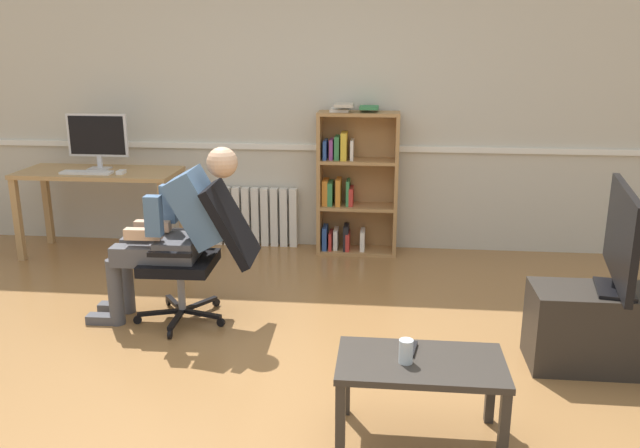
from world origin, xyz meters
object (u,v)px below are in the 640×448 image
object	(u,v)px
person_seated	(175,229)
tv_screen	(622,238)
imac_monitor	(97,137)
spare_remote	(412,349)
office_chair	(203,248)
computer_desk	(100,183)
bookshelf	(352,185)
coffee_table	(421,372)
keyboard	(87,172)
drinking_glass	(406,351)
radiator	(256,217)
computer_mouse	(121,172)
tv_stand	(609,329)

from	to	relation	value
person_seated	tv_screen	size ratio (longest dim) A/B	1.33
imac_monitor	spare_remote	distance (m)	3.73
office_chair	person_seated	world-z (taller)	person_seated
tv_screen	computer_desk	bearing A→B (deg)	76.06
bookshelf	person_seated	bearing A→B (deg)	-123.66
office_chair	coffee_table	distance (m)	1.87
computer_desk	tv_screen	size ratio (longest dim) A/B	1.52
spare_remote	office_chair	bearing A→B (deg)	-30.85
computer_desk	imac_monitor	distance (m)	0.39
keyboard	coffee_table	bearing A→B (deg)	-41.83
office_chair	spare_remote	size ratio (longest dim) A/B	6.37
drinking_glass	keyboard	bearing A→B (deg)	137.08
keyboard	radiator	world-z (taller)	keyboard
bookshelf	spare_remote	size ratio (longest dim) A/B	8.86
tv_screen	coffee_table	xyz separation A→B (m)	(-1.13, -0.85, -0.43)
computer_desk	computer_mouse	xyz separation A→B (m)	(0.25, -0.12, 0.12)
imac_monitor	office_chair	size ratio (longest dim) A/B	0.56
radiator	spare_remote	size ratio (longest dim) A/B	5.17
keyboard	tv_screen	bearing A→B (deg)	-22.41
drinking_glass	spare_remote	size ratio (longest dim) A/B	0.76
tv_screen	tv_stand	bearing A→B (deg)	90.00
keyboard	office_chair	bearing A→B (deg)	-41.67
office_chair	coffee_table	bearing A→B (deg)	46.36
keyboard	coffee_table	world-z (taller)	keyboard
drinking_glass	computer_mouse	bearing A→B (deg)	133.45
tv_stand	office_chair	bearing A→B (deg)	170.96
computer_mouse	spare_remote	bearing A→B (deg)	-44.71
drinking_glass	tv_stand	bearing A→B (deg)	36.12
office_chair	computer_mouse	bearing A→B (deg)	-140.99
radiator	office_chair	xyz separation A→B (m)	(-0.01, -1.71, 0.25)
radiator	spare_remote	bearing A→B (deg)	-64.95
keyboard	office_chair	world-z (taller)	office_chair
imac_monitor	person_seated	world-z (taller)	imac_monitor
bookshelf	tv_stand	world-z (taller)	bookshelf
computer_desk	coffee_table	xyz separation A→B (m)	(2.67, -2.57, -0.29)
imac_monitor	computer_mouse	size ratio (longest dim) A/B	5.34
person_seated	computer_desk	bearing A→B (deg)	-141.77
radiator	office_chair	distance (m)	1.73
imac_monitor	drinking_glass	size ratio (longest dim) A/B	4.70
bookshelf	office_chair	size ratio (longest dim) A/B	1.39
coffee_table	spare_remote	xyz separation A→B (m)	(-0.04, 0.09, 0.07)
bookshelf	coffee_table	size ratio (longest dim) A/B	1.70
radiator	drinking_glass	xyz separation A→B (m)	(1.31, -2.99, 0.20)
computer_desk	tv_stand	distance (m)	4.19
keyboard	radiator	bearing A→B (deg)	21.64
office_chair	spare_remote	distance (m)	1.77
person_seated	spare_remote	distance (m)	1.92
spare_remote	tv_screen	bearing A→B (deg)	-137.45
tv_screen	drinking_glass	world-z (taller)	tv_screen
bookshelf	spare_remote	distance (m)	2.81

